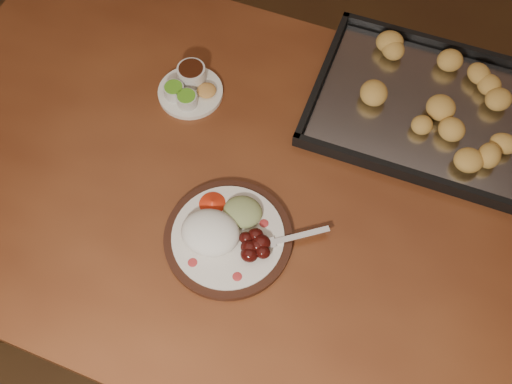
% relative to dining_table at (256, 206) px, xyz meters
% --- Properties ---
extents(ground, '(4.00, 4.00, 0.00)m').
position_rel_dining_table_xyz_m(ground, '(-0.26, -0.01, -0.65)').
color(ground, '#53391C').
rests_on(ground, ground).
extents(dining_table, '(1.57, 1.03, 0.75)m').
position_rel_dining_table_xyz_m(dining_table, '(0.00, 0.00, 0.00)').
color(dining_table, brown).
rests_on(dining_table, ground).
extents(dinner_plate, '(0.30, 0.24, 0.06)m').
position_rel_dining_table_xyz_m(dinner_plate, '(-0.02, -0.13, 0.12)').
color(dinner_plate, black).
rests_on(dinner_plate, dining_table).
extents(condiment_saucer, '(0.14, 0.14, 0.05)m').
position_rel_dining_table_xyz_m(condiment_saucer, '(-0.20, 0.18, 0.11)').
color(condiment_saucer, white).
rests_on(condiment_saucer, dining_table).
extents(baking_tray, '(0.53, 0.40, 0.05)m').
position_rel_dining_table_xyz_m(baking_tray, '(0.31, 0.27, 0.11)').
color(baking_tray, black).
rests_on(baking_tray, dining_table).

